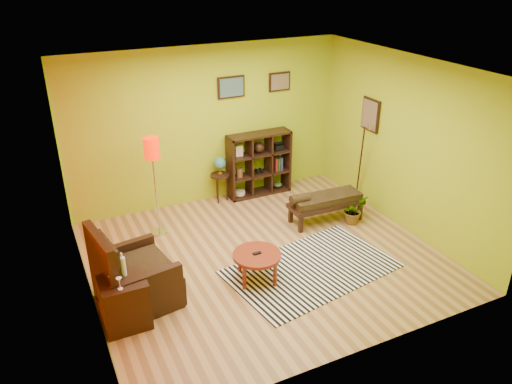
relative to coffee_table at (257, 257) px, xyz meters
name	(u,v)px	position (x,y,z in m)	size (l,w,h in m)	color
ground	(264,257)	(0.35, 0.46, -0.36)	(5.00, 5.00, 0.00)	tan
room_shell	(259,145)	(0.25, 0.48, 1.44)	(5.04, 4.54, 2.82)	#A1BE1A
zebra_rug	(312,269)	(0.82, -0.13, -0.35)	(2.39, 1.45, 0.01)	white
coffee_table	(257,257)	(0.00, 0.00, 0.00)	(0.67, 0.67, 0.43)	maroon
armchair	(133,280)	(-1.67, 0.23, -0.01)	(1.06, 1.06, 1.13)	black
side_cabinet	(125,302)	(-1.85, -0.15, -0.03)	(0.54, 0.49, 0.96)	black
floor_lamp	(152,157)	(-0.88, 1.85, 0.98)	(0.25, 0.25, 1.65)	silver
globe_table	(220,168)	(0.47, 2.51, 0.30)	(0.35, 0.35, 0.86)	black
cube_shelf	(260,164)	(1.26, 2.49, 0.24)	(1.20, 0.35, 1.20)	black
bench	(324,201)	(1.75, 1.02, 0.02)	(1.32, 0.52, 0.60)	black
potted_plant	(353,212)	(2.17, 0.78, -0.17)	(0.44, 0.49, 0.38)	#26661E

